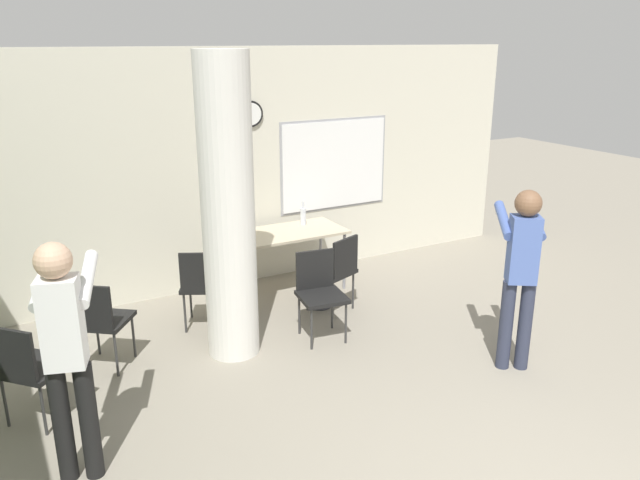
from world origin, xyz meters
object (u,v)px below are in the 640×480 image
(folding_table, at_px, (284,236))
(person_watching_back, at_px, (66,344))
(bottle_on_table, at_px, (303,216))
(chair_near_pillar, at_px, (99,318))
(chair_table_left, at_px, (202,282))
(person_playing_side, at_px, (521,266))
(chair_by_left_wall, at_px, (29,365))
(chair_table_front, at_px, (320,289))
(chair_table_right, at_px, (336,268))

(folding_table, height_order, person_watching_back, person_watching_back)
(folding_table, bearing_deg, bottle_on_table, 25.14)
(folding_table, bearing_deg, chair_near_pillar, -158.66)
(bottle_on_table, xyz_separation_m, chair_table_left, (-1.51, -0.66, -0.33))
(folding_table, distance_m, person_playing_side, 2.85)
(bottle_on_table, relative_size, person_watching_back, 0.17)
(bottle_on_table, height_order, person_playing_side, person_playing_side)
(bottle_on_table, distance_m, chair_by_left_wall, 3.64)
(chair_table_front, distance_m, person_watching_back, 2.72)
(chair_near_pillar, bearing_deg, chair_table_right, 1.73)
(chair_by_left_wall, height_order, person_watching_back, person_watching_back)
(chair_table_left, height_order, chair_table_right, same)
(chair_by_left_wall, height_order, chair_table_front, same)
(bottle_on_table, height_order, chair_by_left_wall, bottle_on_table)
(folding_table, distance_m, chair_table_right, 0.86)
(chair_table_left, distance_m, chair_table_front, 1.21)
(folding_table, height_order, chair_table_right, chair_table_right)
(chair_table_left, height_order, chair_table_front, same)
(chair_by_left_wall, distance_m, chair_table_right, 3.19)
(chair_by_left_wall, bearing_deg, folding_table, 27.41)
(bottle_on_table, height_order, chair_table_right, bottle_on_table)
(person_watching_back, relative_size, person_playing_side, 1.02)
(chair_table_left, xyz_separation_m, person_playing_side, (2.21, -2.13, 0.47))
(chair_by_left_wall, distance_m, chair_table_left, 1.98)
(chair_by_left_wall, height_order, person_playing_side, person_playing_side)
(folding_table, relative_size, chair_table_left, 1.62)
(chair_table_right, xyz_separation_m, person_playing_side, (0.81, -1.83, 0.47))
(chair_near_pillar, relative_size, person_playing_side, 0.52)
(chair_by_left_wall, distance_m, person_playing_side, 4.11)
(bottle_on_table, distance_m, chair_table_right, 1.03)
(chair_by_left_wall, relative_size, person_watching_back, 0.51)
(chair_by_left_wall, distance_m, chair_near_pillar, 0.88)
(chair_table_front, relative_size, person_watching_back, 0.51)
(folding_table, relative_size, person_watching_back, 0.83)
(chair_by_left_wall, xyz_separation_m, person_watching_back, (0.21, -0.81, 0.49))
(chair_table_right, bearing_deg, bottle_on_table, 83.55)
(chair_table_right, bearing_deg, person_playing_side, -66.18)
(folding_table, height_order, chair_table_left, chair_table_left)
(folding_table, bearing_deg, chair_by_left_wall, -152.59)
(folding_table, xyz_separation_m, chair_table_left, (-1.18, -0.51, -0.17))
(bottle_on_table, distance_m, person_playing_side, 2.88)
(folding_table, relative_size, chair_table_front, 1.62)
(chair_table_left, distance_m, person_playing_side, 3.10)
(chair_table_left, relative_size, person_playing_side, 0.52)
(person_watching_back, bearing_deg, bottle_on_table, 39.29)
(chair_near_pillar, bearing_deg, person_playing_side, -28.07)
(chair_by_left_wall, bearing_deg, person_playing_side, -16.20)
(person_watching_back, distance_m, person_playing_side, 3.72)
(folding_table, xyz_separation_m, chair_by_left_wall, (-2.89, -1.50, -0.17))
(chair_table_right, distance_m, chair_near_pillar, 2.49)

